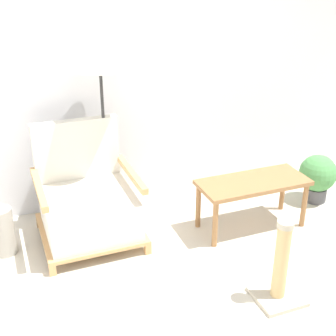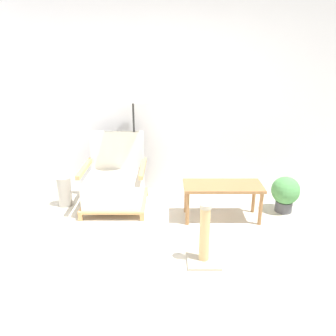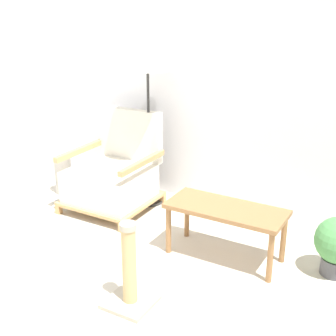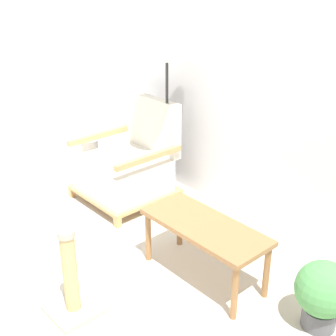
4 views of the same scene
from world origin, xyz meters
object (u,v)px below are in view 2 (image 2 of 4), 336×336
object	(u,v)px
coffee_table	(224,189)
potted_plant	(287,193)
armchair	(116,183)
floor_lamp	(134,93)
vase	(66,191)
scratching_post	(205,242)

from	to	relation	value
coffee_table	potted_plant	size ratio (longest dim) A/B	2.03
armchair	potted_plant	size ratio (longest dim) A/B	2.03
floor_lamp	armchair	bearing A→B (deg)	-129.81
armchair	vase	world-z (taller)	armchair
scratching_post	floor_lamp	bearing A→B (deg)	117.61
coffee_table	scratching_post	xyz separation A→B (m)	(-0.30, -0.87, -0.16)
coffee_table	potted_plant	bearing A→B (deg)	12.76
floor_lamp	potted_plant	world-z (taller)	floor_lamp
scratching_post	coffee_table	bearing A→B (deg)	70.97
vase	scratching_post	bearing A→B (deg)	-36.23
vase	coffee_table	bearing A→B (deg)	-10.06
coffee_table	vase	bearing A→B (deg)	169.94
coffee_table	scratching_post	bearing A→B (deg)	-109.03
floor_lamp	coffee_table	size ratio (longest dim) A/B	1.75
vase	potted_plant	xyz separation A→B (m)	(2.78, -0.17, 0.06)
floor_lamp	scratching_post	size ratio (longest dim) A/B	2.66
coffee_table	floor_lamp	bearing A→B (deg)	150.47
armchair	potted_plant	bearing A→B (deg)	-4.00
armchair	floor_lamp	xyz separation A→B (m)	(0.23, 0.28, 1.09)
floor_lamp	scratching_post	xyz separation A→B (m)	(0.78, -1.48, -1.19)
coffee_table	vase	world-z (taller)	coffee_table
floor_lamp	scratching_post	distance (m)	2.06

